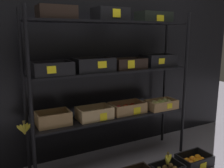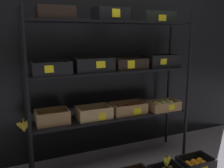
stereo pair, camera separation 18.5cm
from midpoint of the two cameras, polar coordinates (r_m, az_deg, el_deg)
The scene contains 5 objects.
ground_plane at distance 2.78m, azimuth 2.00°, elevation -17.74°, with size 10.00×10.00×0.00m, color slate.
storefront_wall at distance 2.77m, azimuth -1.18°, elevation 9.60°, with size 4.07×0.12×2.53m, color black.
display_rack at distance 2.47m, azimuth 2.31°, elevation 2.80°, with size 1.80×0.38×1.62m.
crate_ground_orange at distance 2.80m, azimuth 20.99°, elevation -17.27°, with size 0.35×0.24×0.12m.
banana_bunch_loose at distance 2.53m, azimuth 14.89°, elevation -17.27°, with size 0.11×0.05×0.14m.
Camera 2 is at (-0.96, -2.23, 1.37)m, focal length 38.82 mm.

